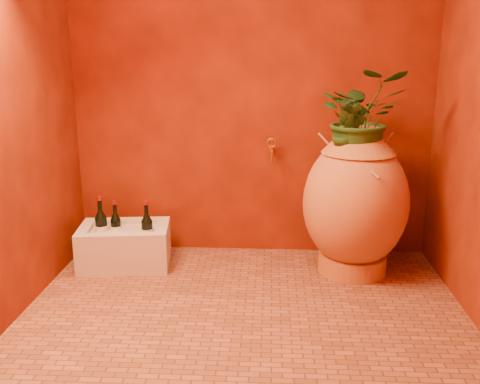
# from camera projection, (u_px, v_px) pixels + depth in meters

# --- Properties ---
(floor) EXTENTS (2.50, 2.50, 0.00)m
(floor) POSITION_uv_depth(u_px,v_px,m) (244.00, 312.00, 3.01)
(floor) COLOR brown
(floor) RESTS_ON ground
(wall_back) EXTENTS (2.50, 0.02, 2.50)m
(wall_back) POSITION_uv_depth(u_px,v_px,m) (252.00, 77.00, 3.66)
(wall_back) COLOR #501604
(wall_back) RESTS_ON ground
(wall_left) EXTENTS (0.02, 2.00, 2.50)m
(wall_left) POSITION_uv_depth(u_px,v_px,m) (4.00, 87.00, 2.76)
(wall_left) COLOR #501604
(wall_left) RESTS_ON ground
(amphora) EXTENTS (0.75, 0.75, 0.97)m
(amphora) POSITION_uv_depth(u_px,v_px,m) (355.00, 202.00, 3.45)
(amphora) COLOR #B96B34
(amphora) RESTS_ON floor
(stone_basin) EXTENTS (0.64, 0.47, 0.28)m
(stone_basin) POSITION_uv_depth(u_px,v_px,m) (125.00, 246.00, 3.65)
(stone_basin) COLOR beige
(stone_basin) RESTS_ON floor
(wine_bottle_a) EXTENTS (0.07, 0.07, 0.30)m
(wine_bottle_a) POSITION_uv_depth(u_px,v_px,m) (116.00, 228.00, 3.64)
(wine_bottle_a) COLOR black
(wine_bottle_a) RESTS_ON stone_basin
(wine_bottle_b) EXTENTS (0.08, 0.08, 0.34)m
(wine_bottle_b) POSITION_uv_depth(u_px,v_px,m) (101.00, 228.00, 3.60)
(wine_bottle_b) COLOR black
(wine_bottle_b) RESTS_ON stone_basin
(wine_bottle_c) EXTENTS (0.08, 0.08, 0.32)m
(wine_bottle_c) POSITION_uv_depth(u_px,v_px,m) (147.00, 231.00, 3.56)
(wine_bottle_c) COLOR black
(wine_bottle_c) RESTS_ON stone_basin
(wall_tap) EXTENTS (0.07, 0.15, 0.16)m
(wall_tap) POSITION_uv_depth(u_px,v_px,m) (272.00, 149.00, 3.69)
(wall_tap) COLOR #B18828
(wall_tap) RESTS_ON wall_back
(plant_main) EXTENTS (0.55, 0.48, 0.59)m
(plant_main) POSITION_uv_depth(u_px,v_px,m) (362.00, 117.00, 3.31)
(plant_main) COLOR #1E4C1B
(plant_main) RESTS_ON amphora
(plant_side) EXTENTS (0.27, 0.26, 0.38)m
(plant_side) POSITION_uv_depth(u_px,v_px,m) (349.00, 133.00, 3.26)
(plant_side) COLOR #1E4C1B
(plant_side) RESTS_ON amphora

